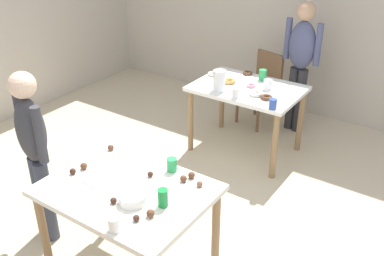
{
  "coord_description": "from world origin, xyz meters",
  "views": [
    {
      "loc": [
        1.57,
        -1.97,
        2.46
      ],
      "look_at": [
        -0.1,
        0.5,
        0.9
      ],
      "focal_mm": 40.75,
      "sensor_mm": 36.0,
      "label": 1
    }
  ],
  "objects_px": {
    "person_girl_near": "(34,145)",
    "mixing_bowl": "(132,198)",
    "dining_table_far": "(247,96)",
    "pitcher_far": "(219,80)",
    "dining_table_near": "(128,200)",
    "chair_far_table": "(263,84)",
    "soda_can": "(163,198)",
    "person_adult_far": "(301,56)"
  },
  "relations": [
    {
      "from": "person_girl_near",
      "to": "mixing_bowl",
      "type": "distance_m",
      "value": 0.98
    },
    {
      "from": "person_girl_near",
      "to": "mixing_bowl",
      "type": "relative_size",
      "value": 8.05
    },
    {
      "from": "dining_table_far",
      "to": "pitcher_far",
      "type": "height_order",
      "value": "pitcher_far"
    },
    {
      "from": "person_girl_near",
      "to": "dining_table_near",
      "type": "bearing_deg",
      "value": 5.63
    },
    {
      "from": "mixing_bowl",
      "to": "person_girl_near",
      "type": "bearing_deg",
      "value": 179.06
    },
    {
      "from": "dining_table_far",
      "to": "mixing_bowl",
      "type": "relative_size",
      "value": 6.22
    },
    {
      "from": "chair_far_table",
      "to": "soda_can",
      "type": "bearing_deg",
      "value": -76.92
    },
    {
      "from": "dining_table_near",
      "to": "dining_table_far",
      "type": "height_order",
      "value": "same"
    },
    {
      "from": "person_adult_far",
      "to": "soda_can",
      "type": "bearing_deg",
      "value": -85.32
    },
    {
      "from": "person_girl_near",
      "to": "mixing_bowl",
      "type": "xyz_separation_m",
      "value": [
        0.97,
        -0.02,
        -0.07
      ]
    },
    {
      "from": "person_adult_far",
      "to": "mixing_bowl",
      "type": "bearing_deg",
      "value": -89.01
    },
    {
      "from": "dining_table_far",
      "to": "pitcher_far",
      "type": "bearing_deg",
      "value": -129.79
    },
    {
      "from": "chair_far_table",
      "to": "person_girl_near",
      "type": "xyz_separation_m",
      "value": [
        -0.5,
        -2.88,
        0.35
      ]
    },
    {
      "from": "mixing_bowl",
      "to": "chair_far_table",
      "type": "bearing_deg",
      "value": 99.24
    },
    {
      "from": "person_girl_near",
      "to": "soda_can",
      "type": "height_order",
      "value": "person_girl_near"
    },
    {
      "from": "chair_far_table",
      "to": "mixing_bowl",
      "type": "distance_m",
      "value": 2.95
    },
    {
      "from": "pitcher_far",
      "to": "soda_can",
      "type": "bearing_deg",
      "value": -69.38
    },
    {
      "from": "person_adult_far",
      "to": "pitcher_far",
      "type": "height_order",
      "value": "person_adult_far"
    },
    {
      "from": "dining_table_far",
      "to": "person_girl_near",
      "type": "height_order",
      "value": "person_girl_near"
    },
    {
      "from": "person_adult_far",
      "to": "dining_table_near",
      "type": "bearing_deg",
      "value": -91.78
    },
    {
      "from": "person_girl_near",
      "to": "soda_can",
      "type": "xyz_separation_m",
      "value": [
        1.16,
        0.07,
        -0.04
      ]
    },
    {
      "from": "chair_far_table",
      "to": "pitcher_far",
      "type": "bearing_deg",
      "value": -91.94
    },
    {
      "from": "mixing_bowl",
      "to": "soda_can",
      "type": "height_order",
      "value": "soda_can"
    },
    {
      "from": "pitcher_far",
      "to": "dining_table_far",
      "type": "bearing_deg",
      "value": 50.21
    },
    {
      "from": "dining_table_far",
      "to": "chair_far_table",
      "type": "xyz_separation_m",
      "value": [
        -0.17,
        0.75,
        -0.15
      ]
    },
    {
      "from": "dining_table_near",
      "to": "chair_far_table",
      "type": "relative_size",
      "value": 1.28
    },
    {
      "from": "chair_far_table",
      "to": "dining_table_near",
      "type": "bearing_deg",
      "value": -83.22
    },
    {
      "from": "dining_table_far",
      "to": "person_adult_far",
      "type": "distance_m",
      "value": 0.86
    },
    {
      "from": "dining_table_near",
      "to": "person_adult_far",
      "type": "bearing_deg",
      "value": 88.22
    },
    {
      "from": "chair_far_table",
      "to": "pitcher_far",
      "type": "distance_m",
      "value": 1.05
    },
    {
      "from": "dining_table_near",
      "to": "mixing_bowl",
      "type": "xyz_separation_m",
      "value": [
        0.14,
        -0.1,
        0.13
      ]
    },
    {
      "from": "person_adult_far",
      "to": "pitcher_far",
      "type": "bearing_deg",
      "value": -114.04
    },
    {
      "from": "dining_table_far",
      "to": "mixing_bowl",
      "type": "distance_m",
      "value": 2.18
    },
    {
      "from": "dining_table_near",
      "to": "pitcher_far",
      "type": "relative_size",
      "value": 5.24
    },
    {
      "from": "dining_table_far",
      "to": "chair_far_table",
      "type": "distance_m",
      "value": 0.78
    },
    {
      "from": "pitcher_far",
      "to": "dining_table_near",
      "type": "bearing_deg",
      "value": -78.56
    },
    {
      "from": "dining_table_near",
      "to": "soda_can",
      "type": "relative_size",
      "value": 9.1
    },
    {
      "from": "person_adult_far",
      "to": "pitcher_far",
      "type": "xyz_separation_m",
      "value": [
        -0.45,
        -1.02,
        -0.06
      ]
    },
    {
      "from": "person_girl_near",
      "to": "chair_far_table",
      "type": "bearing_deg",
      "value": 80.14
    },
    {
      "from": "dining_table_far",
      "to": "person_girl_near",
      "type": "distance_m",
      "value": 2.25
    },
    {
      "from": "dining_table_far",
      "to": "mixing_bowl",
      "type": "xyz_separation_m",
      "value": [
        0.3,
        -2.15,
        0.14
      ]
    },
    {
      "from": "chair_far_table",
      "to": "pitcher_far",
      "type": "xyz_separation_m",
      "value": [
        -0.03,
        -0.99,
        0.36
      ]
    }
  ]
}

